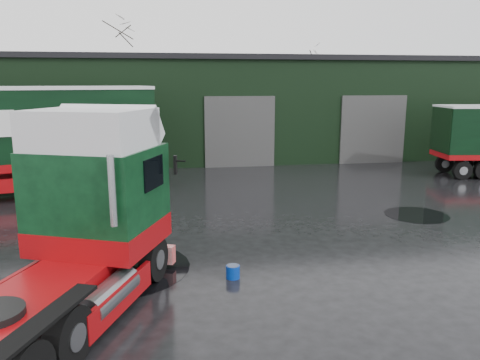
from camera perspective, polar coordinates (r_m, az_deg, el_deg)
name	(u,v)px	position (r m, az deg, el deg)	size (l,w,h in m)	color
ground	(249,256)	(13.28, 1.06, -9.25)	(100.00, 100.00, 0.00)	black
warehouse	(226,106)	(32.50, -1.73, 9.01)	(32.40, 12.40, 6.30)	black
hero_tractor	(48,222)	(9.83, -22.33, -4.75)	(2.90, 6.84, 4.25)	black
wash_bucket	(233,272)	(11.83, -0.87, -11.13)	(0.34, 0.34, 0.32)	#072E9C
tree_back_a	(118,82)	(42.35, -14.60, 11.47)	(4.40, 4.40, 9.50)	black
tree_back_b	(298,93)	(43.93, 7.09, 10.46)	(4.40, 4.40, 7.50)	black
puddle_0	(115,269)	(12.85, -15.01, -10.39)	(3.91, 3.91, 0.01)	black
puddle_1	(417,215)	(18.37, 20.72, -4.00)	(2.28, 2.28, 0.01)	black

